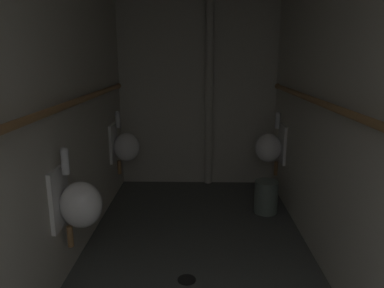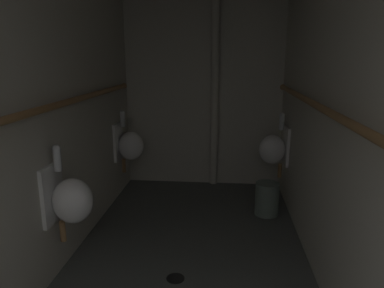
# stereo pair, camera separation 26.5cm
# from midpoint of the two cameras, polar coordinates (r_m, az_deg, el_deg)

# --- Properties ---
(wall_left) EXTENTS (0.06, 4.58, 2.45)m
(wall_left) POSITION_cam_midpoint_polar(r_m,az_deg,el_deg) (2.64, -25.26, 3.24)
(wall_left) COLOR beige
(wall_left) RESTS_ON ground
(wall_right) EXTENTS (0.06, 4.58, 2.45)m
(wall_right) POSITION_cam_midpoint_polar(r_m,az_deg,el_deg) (2.53, 21.39, 3.18)
(wall_right) COLOR beige
(wall_right) RESTS_ON ground
(wall_back) EXTENTS (2.11, 0.06, 2.45)m
(wall_back) POSITION_cam_midpoint_polar(r_m,az_deg,el_deg) (4.61, -0.77, 8.54)
(wall_back) COLOR beige
(wall_back) RESTS_ON ground
(urinal_left_mid) EXTENTS (0.32, 0.30, 0.76)m
(urinal_left_mid) POSITION_cam_midpoint_polar(r_m,az_deg,el_deg) (2.77, -20.26, -8.78)
(urinal_left_mid) COLOR white
(urinal_left_far) EXTENTS (0.32, 0.30, 0.76)m
(urinal_left_far) POSITION_cam_midpoint_polar(r_m,az_deg,el_deg) (4.29, -12.33, -0.30)
(urinal_left_far) COLOR white
(urinal_right_mid) EXTENTS (0.32, 0.30, 0.76)m
(urinal_right_mid) POSITION_cam_midpoint_polar(r_m,az_deg,el_deg) (4.22, 10.56, -0.45)
(urinal_right_mid) COLOR white
(supply_pipe_left) EXTENTS (0.06, 3.84, 0.06)m
(supply_pipe_left) POSITION_cam_midpoint_polar(r_m,az_deg,el_deg) (2.62, -23.41, 5.12)
(supply_pipe_left) COLOR #9E7042
(supply_pipe_right) EXTENTS (0.06, 3.88, 0.06)m
(supply_pipe_right) POSITION_cam_midpoint_polar(r_m,az_deg,el_deg) (2.48, 19.64, 5.04)
(supply_pipe_right) COLOR #9E7042
(standpipe_back_wall) EXTENTS (0.10, 0.10, 2.40)m
(standpipe_back_wall) POSITION_cam_midpoint_polar(r_m,az_deg,el_deg) (4.50, 1.04, 8.40)
(standpipe_back_wall) COLOR beige
(standpipe_back_wall) RESTS_ON ground
(floor_drain) EXTENTS (0.14, 0.14, 0.01)m
(floor_drain) POSITION_cam_midpoint_polar(r_m,az_deg,el_deg) (2.91, -3.64, -20.63)
(floor_drain) COLOR black
(floor_drain) RESTS_ON ground
(waste_bin) EXTENTS (0.25, 0.25, 0.35)m
(waste_bin) POSITION_cam_midpoint_polar(r_m,az_deg,el_deg) (3.96, 9.75, -8.24)
(waste_bin) COLOR slate
(waste_bin) RESTS_ON ground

